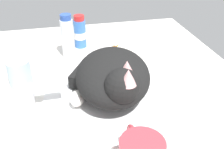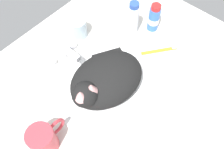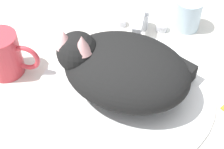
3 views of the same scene
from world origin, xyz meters
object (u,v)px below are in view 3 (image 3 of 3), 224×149
at_px(faucet, 141,22).
at_px(cat, 122,68).
at_px(coffee_mug, 4,55).
at_px(rinse_cup, 188,15).

distance_m(faucet, cat, 0.21).
xyz_separation_m(cat, coffee_mug, (-0.25, 0.01, -0.02)).
relative_size(cat, coffee_mug, 2.32).
distance_m(coffee_mug, rinse_cup, 0.44).
relative_size(faucet, rinse_cup, 1.71).
xyz_separation_m(faucet, cat, (-0.01, -0.20, 0.04)).
xyz_separation_m(cat, rinse_cup, (0.12, 0.24, -0.03)).
xyz_separation_m(faucet, coffee_mug, (-0.26, -0.20, 0.02)).
distance_m(faucet, coffee_mug, 0.33).
bearing_deg(rinse_cup, faucet, -160.76).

